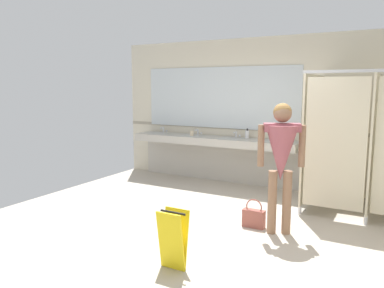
{
  "coord_description": "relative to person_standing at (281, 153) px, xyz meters",
  "views": [
    {
      "loc": [
        2.02,
        -4.05,
        1.81
      ],
      "look_at": [
        -0.61,
        0.7,
        1.0
      ],
      "focal_mm": 35.4,
      "sensor_mm": 36.0,
      "label": 1
    }
  ],
  "objects": [
    {
      "name": "ground_plane",
      "position": [
        -0.77,
        -0.45,
        -1.08
      ],
      "size": [
        6.37,
        5.89,
        0.1
      ],
      "primitive_type": "cube",
      "color": "#B2A899"
    },
    {
      "name": "wall_back",
      "position": [
        -0.77,
        2.26,
        0.33
      ],
      "size": [
        6.37,
        0.12,
        2.71
      ],
      "primitive_type": "cube",
      "color": "beige",
      "rests_on": "ground_plane"
    },
    {
      "name": "wall_back_tile_band",
      "position": [
        -0.77,
        2.19,
        0.02
      ],
      "size": [
        6.37,
        0.01,
        0.06
      ],
      "primitive_type": "cube",
      "color": "#9E937F",
      "rests_on": "wall_back"
    },
    {
      "name": "vanity_counter",
      "position": [
        -1.85,
        1.99,
        -0.38
      ],
      "size": [
        3.27,
        0.54,
        1.0
      ],
      "color": "#B2ADA3",
      "rests_on": "ground_plane"
    },
    {
      "name": "mirror_panel",
      "position": [
        -1.85,
        2.18,
        0.59
      ],
      "size": [
        3.17,
        0.02,
        1.17
      ],
      "primitive_type": "cube",
      "color": "silver",
      "rests_on": "wall_back"
    },
    {
      "name": "bathroom_stalls",
      "position": [
        0.93,
        1.31,
        0.04
      ],
      "size": [
        1.8,
        1.39,
        2.04
      ],
      "color": "beige",
      "rests_on": "ground_plane"
    },
    {
      "name": "person_standing",
      "position": [
        0.0,
        0.0,
        0.0
      ],
      "size": [
        0.53,
        0.53,
        1.63
      ],
      "color": "#8C664C",
      "rests_on": "ground_plane"
    },
    {
      "name": "handbag",
      "position": [
        -0.34,
        0.04,
        -0.9
      ],
      "size": [
        0.29,
        0.11,
        0.38
      ],
      "color": "#934C42",
      "rests_on": "ground_plane"
    },
    {
      "name": "soap_dispenser",
      "position": [
        -1.22,
        2.07,
        -0.07
      ],
      "size": [
        0.07,
        0.07,
        0.18
      ],
      "color": "white",
      "rests_on": "vanity_counter"
    },
    {
      "name": "paper_cup",
      "position": [
        -2.27,
        1.85,
        -0.09
      ],
      "size": [
        0.07,
        0.07,
        0.1
      ],
      "primitive_type": "cylinder",
      "color": "beige",
      "rests_on": "vanity_counter"
    },
    {
      "name": "wet_floor_sign",
      "position": [
        -0.66,
        -1.45,
        -0.72
      ],
      "size": [
        0.28,
        0.19,
        0.61
      ],
      "color": "yellow",
      "rests_on": "ground_plane"
    },
    {
      "name": "floor_drain_cover",
      "position": [
        -0.57,
        -0.64,
        -1.02
      ],
      "size": [
        0.14,
        0.14,
        0.01
      ],
      "primitive_type": "cylinder",
      "color": "#B7BABF",
      "rests_on": "ground_plane"
    }
  ]
}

